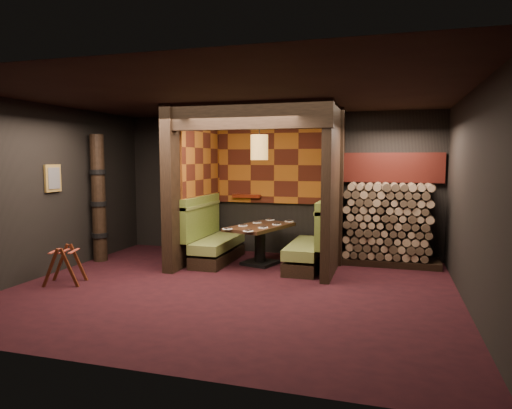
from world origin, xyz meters
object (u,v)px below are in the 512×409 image
(dining_table, at_px, (260,238))
(totem_column, at_px, (99,199))
(booth_bench_left, at_px, (213,241))
(pendant_lamp, at_px, (259,147))
(luggage_rack, at_px, (65,264))
(firewood_stack, at_px, (391,224))
(booth_bench_right, at_px, (312,246))

(dining_table, bearing_deg, totem_column, -169.36)
(booth_bench_left, xyz_separation_m, totem_column, (-2.09, -0.55, 0.79))
(pendant_lamp, height_order, luggage_rack, pendant_lamp)
(booth_bench_left, relative_size, firewood_stack, 0.92)
(pendant_lamp, bearing_deg, totem_column, -170.28)
(booth_bench_left, bearing_deg, luggage_rack, -127.87)
(booth_bench_right, xyz_separation_m, luggage_rack, (-3.53, -2.10, -0.08))
(booth_bench_left, height_order, firewood_stack, firewood_stack)
(booth_bench_right, height_order, firewood_stack, firewood_stack)
(luggage_rack, relative_size, totem_column, 0.28)
(firewood_stack, bearing_deg, booth_bench_right, -152.65)
(booth_bench_right, distance_m, totem_column, 4.10)
(dining_table, distance_m, totem_column, 3.15)
(booth_bench_left, bearing_deg, totem_column, -165.25)
(booth_bench_left, bearing_deg, dining_table, 1.04)
(booth_bench_left, relative_size, booth_bench_right, 1.00)
(dining_table, distance_m, firewood_stack, 2.43)
(pendant_lamp, height_order, totem_column, pendant_lamp)
(totem_column, bearing_deg, pendant_lamp, 9.72)
(dining_table, height_order, totem_column, totem_column)
(totem_column, height_order, firewood_stack, totem_column)
(booth_bench_left, relative_size, luggage_rack, 2.35)
(booth_bench_left, bearing_deg, firewood_stack, 12.17)
(booth_bench_left, distance_m, luggage_rack, 2.66)
(booth_bench_left, distance_m, totem_column, 2.30)
(booth_bench_left, distance_m, pendant_lamp, 1.98)
(booth_bench_right, bearing_deg, dining_table, 178.99)
(booth_bench_right, relative_size, firewood_stack, 0.92)
(dining_table, distance_m, luggage_rack, 3.33)
(pendant_lamp, relative_size, totem_column, 0.39)
(dining_table, xyz_separation_m, luggage_rack, (-2.56, -2.12, -0.18))
(booth_bench_left, bearing_deg, booth_bench_right, 0.00)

